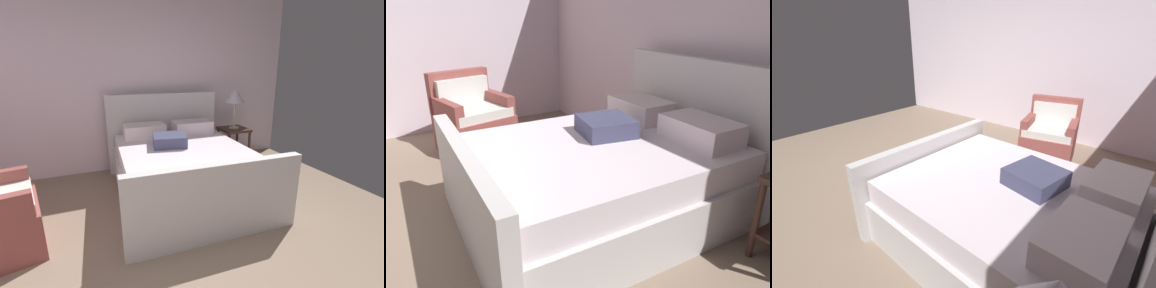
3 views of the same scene
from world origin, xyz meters
TOP-DOWN VIEW (x-y plane):
  - wall_back at (0.00, 2.92)m, footprint 5.23×0.12m
  - bed at (0.30, 1.71)m, footprint 1.78×2.18m
  - nightstand_right at (1.47, 2.41)m, footprint 0.44×0.44m
  - table_lamp_right at (1.47, 2.41)m, footprint 0.32×0.32m

SIDE VIEW (x-z plane):
  - bed at x=0.30m, z-range -0.24..0.94m
  - nightstand_right at x=1.47m, z-range 0.10..0.70m
  - table_lamp_right at x=1.47m, z-range 0.80..1.44m
  - wall_back at x=0.00m, z-range 0.00..2.73m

